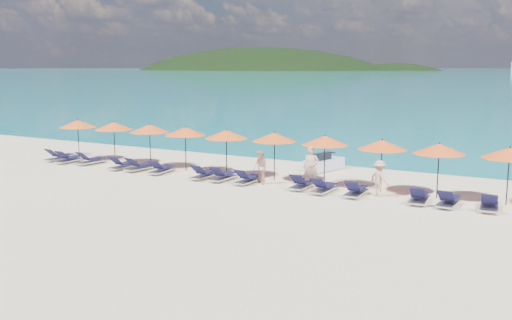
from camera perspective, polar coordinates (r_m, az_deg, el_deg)
The scene contains 32 objects.
ground at distance 22.64m, azimuth -3.73°, elevation -4.09°, with size 1400.00×1400.00×0.00m, color beige.
headland_main at distance 641.16m, azimuth 0.10°, elevation 5.58°, with size 374.00×242.00×126.50m.
headland_small at distance 602.05m, azimuth 13.67°, elevation 5.35°, with size 162.00×126.00×85.50m.
jetski at distance 29.24m, azimuth 6.78°, elevation -0.34°, with size 1.46×2.57×0.86m.
beachgoer_a at distance 24.75m, azimuth 5.54°, elevation -0.76°, with size 0.67×0.44×1.85m, color tan.
beachgoer_b at distance 25.53m, azimuth 0.45°, elevation -0.76°, with size 0.75×0.43×1.54m, color tan.
beachgoer_c at distance 23.73m, azimuth 12.24°, elevation -1.81°, with size 0.96×0.45×1.49m, color tan.
umbrella_0 at distance 33.92m, azimuth -17.41°, elevation 3.48°, with size 2.10×2.10×2.28m.
umbrella_1 at distance 32.09m, azimuth -14.05°, elevation 3.31°, with size 2.10×2.10×2.28m.
umbrella_2 at distance 30.45m, azimuth -10.60°, elevation 3.12°, with size 2.10×2.10×2.28m.
umbrella_3 at distance 28.86m, azimuth -7.09°, elevation 2.86°, with size 2.10×2.10×2.28m.
umbrella_4 at distance 27.40m, azimuth -2.99°, elevation 2.57°, with size 2.10×2.10×2.28m.
umbrella_5 at distance 26.36m, azimuth 1.86°, elevation 2.31°, with size 2.10×2.10×2.28m.
umbrella_6 at distance 25.30m, azimuth 6.91°, elevation 1.95°, with size 2.10×2.10×2.28m.
umbrella_7 at distance 24.38m, azimuth 12.50°, elevation 1.51°, with size 2.10×2.10×2.28m.
umbrella_8 at distance 23.77m, azimuth 17.85°, elevation 1.08°, with size 2.10×2.10×2.28m.
umbrella_9 at distance 23.55m, azimuth 24.03°, elevation 0.63°, with size 2.10×2.10×2.28m.
lounger_0 at distance 33.79m, azimuth -19.08°, elevation 0.32°, with size 0.67×1.72×0.66m.
lounger_1 at distance 32.86m, azimuth -18.20°, elevation 0.12°, with size 0.77×1.75×0.66m.
lounger_2 at distance 32.04m, azimuth -16.21°, elevation -0.01°, with size 0.77×1.75×0.66m.
lounger_3 at distance 30.10m, azimuth -13.18°, elevation -0.47°, with size 0.63×1.70×0.66m.
lounger_4 at distance 29.46m, azimuth -11.56°, elevation -0.62°, with size 0.77×1.75×0.66m.
lounger_5 at distance 28.55m, azimuth -9.43°, elevation -0.88°, with size 0.78×1.75×0.66m.
lounger_6 at distance 26.97m, azimuth -5.19°, elevation -1.39°, with size 0.62×1.70×0.66m.
lounger_7 at distance 26.44m, azimuth -3.31°, elevation -1.59°, with size 0.64×1.71×0.66m.
lounger_8 at distance 25.72m, azimuth -0.79°, elevation -1.89°, with size 0.69×1.72×0.66m.
lounger_9 at distance 24.73m, azimuth 4.65°, elevation -2.38°, with size 0.64×1.71×0.66m.
lounger_10 at distance 24.07m, azimuth 6.79°, elevation -2.74°, with size 0.70×1.73×0.66m.
lounger_11 at distance 23.66m, azimuth 9.97°, elevation -3.03°, with size 0.69×1.72×0.66m.
lounger_12 at distance 23.04m, azimuth 16.00°, elevation -3.60°, with size 0.78×1.75×0.66m.
lounger_13 at distance 22.82m, azimuth 18.70°, elevation -3.86°, with size 0.69×1.72×0.66m.
lounger_14 at distance 22.77m, azimuth 22.31°, elevation -4.10°, with size 0.78×1.75×0.66m.
Camera 1 is at (12.03, -18.44, 5.29)m, focal length 40.00 mm.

